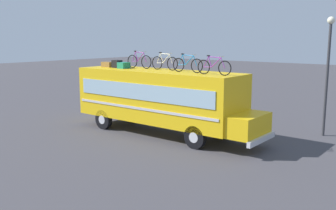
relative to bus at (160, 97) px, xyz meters
The scene contains 10 objects.
ground_plane 1.92m from the bus, behind, with size 120.00×120.00×0.00m, color #423F44.
bus is the anchor object (origin of this frame).
luggage_bag_1 4.12m from the bus, behind, with size 0.68×0.36×0.29m, color olive.
luggage_bag_2 3.41m from the bus, behind, with size 0.47×0.39×0.42m, color black.
luggage_bag_3 2.86m from the bus, behind, with size 0.47×0.55×0.33m, color #1E7F66.
rooftop_bicycle_1 2.55m from the bus, 167.05° to the left, with size 1.73×0.44×0.94m.
rooftop_bicycle_2 1.76m from the bus, 98.00° to the left, with size 1.68×0.44×0.91m.
rooftop_bicycle_3 2.38m from the bus, ahead, with size 1.74×0.44×0.89m.
rooftop_bicycle_4 3.75m from the bus, ahead, with size 1.73×0.44×0.87m.
street_lamp 8.41m from the bus, 35.74° to the left, with size 0.36×0.36×5.88m.
Camera 1 is at (12.42, -14.68, 4.84)m, focal length 40.74 mm.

